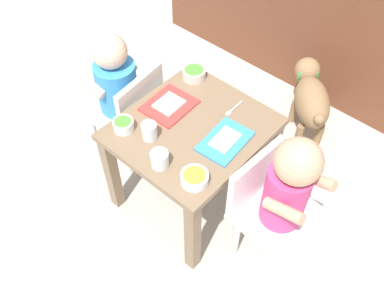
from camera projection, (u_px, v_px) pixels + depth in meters
name	position (u px, v px, depth m)	size (l,w,h in m)	color
ground_plane	(192.00, 194.00, 1.94)	(7.00, 7.00, 0.00)	#B2ADA3
dining_table	(192.00, 142.00, 1.66)	(0.49, 0.55, 0.44)	#7A6047
seated_child_left	(119.00, 86.00, 1.80)	(0.31, 0.31, 0.64)	white
seated_child_right	(284.00, 191.00, 1.44)	(0.30, 0.30, 0.67)	white
dog	(311.00, 97.00, 2.04)	(0.34, 0.36, 0.31)	olive
food_tray_left	(169.00, 105.00, 1.66)	(0.17, 0.19, 0.02)	red
food_tray_right	(225.00, 141.00, 1.55)	(0.15, 0.21, 0.02)	#388CD8
water_cup_left	(149.00, 132.00, 1.54)	(0.06, 0.06, 0.07)	white
water_cup_right	(160.00, 160.00, 1.46)	(0.06, 0.06, 0.06)	white
veggie_bowl_far	(195.00, 178.00, 1.42)	(0.09, 0.09, 0.04)	white
cereal_bowl_right_side	(123.00, 125.00, 1.57)	(0.08, 0.08, 0.04)	white
veggie_bowl_near	(194.00, 73.00, 1.76)	(0.10, 0.10, 0.04)	silver
spoon_by_left_tray	(232.00, 110.00, 1.65)	(0.02, 0.10, 0.01)	silver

